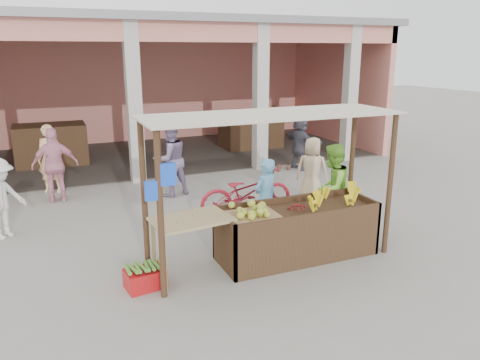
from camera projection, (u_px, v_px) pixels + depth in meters
name	position (u px, v px, depth m)	size (l,w,h in m)	color
ground	(269.00, 261.00, 7.60)	(60.00, 60.00, 0.00)	gray
market_building	(147.00, 70.00, 14.81)	(14.40, 6.40, 4.20)	tan
fruit_stall	(297.00, 233.00, 7.68)	(2.60, 0.95, 0.80)	#472C1C
stall_awning	(269.00, 141.00, 7.11)	(4.09, 1.35, 2.39)	#472C1C
banana_heap	(333.00, 198.00, 7.84)	(1.15, 0.63, 0.21)	yellow
melon_tray	(252.00, 213.00, 7.18)	(0.79, 0.69, 0.21)	#A47D54
berry_heap	(298.00, 208.00, 7.51)	(0.40, 0.33, 0.13)	maroon
side_table	(192.00, 227.00, 6.92)	(1.22, 0.89, 0.92)	tan
papaya_pile	(191.00, 212.00, 6.85)	(0.72, 0.41, 0.21)	#49852B
red_crate	(145.00, 279.00, 6.71)	(0.54, 0.39, 0.28)	#B31315
plantain_bundle	(144.00, 267.00, 6.66)	(0.45, 0.32, 0.09)	#538C32
produce_sacks	(279.00, 161.00, 13.23)	(0.94, 0.70, 0.57)	maroon
vendor_blue	(266.00, 196.00, 8.41)	(0.59, 0.43, 1.56)	#5FA9D8
vendor_green	(332.00, 186.00, 8.64)	(0.85, 0.49, 1.76)	#83D13C
motorcycle	(246.00, 192.00, 9.46)	(2.06, 0.71, 1.08)	maroon
shopper_a	(0.00, 196.00, 8.35)	(1.02, 0.51, 1.60)	silver
shopper_b	(55.00, 163.00, 10.36)	(1.05, 0.56, 1.79)	pink
shopper_c	(312.00, 167.00, 10.32)	(0.79, 0.51, 1.64)	tan
shopper_d	(300.00, 140.00, 13.24)	(1.55, 0.64, 1.67)	#46444F
shopper_e	(50.00, 157.00, 11.07)	(0.63, 0.48, 1.70)	#F3C185
shopper_f	(170.00, 156.00, 10.79)	(0.92, 0.53, 1.90)	#917CA5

